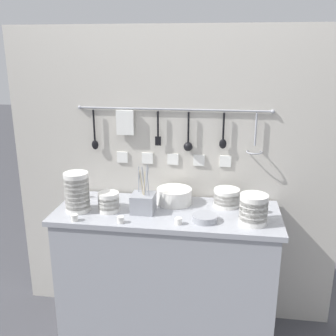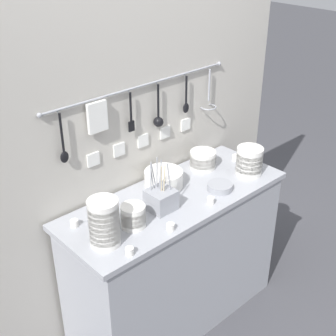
% 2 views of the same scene
% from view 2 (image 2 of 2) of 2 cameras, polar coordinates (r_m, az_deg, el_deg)
% --- Properties ---
extents(ground_plane, '(20.00, 20.00, 0.00)m').
position_cam_2_polar(ground_plane, '(3.05, 0.79, -17.35)').
color(ground_plane, '#424247').
extents(counter, '(1.31, 0.50, 0.86)m').
position_cam_2_polar(counter, '(2.76, 0.85, -11.10)').
color(counter, '#9EA0A8').
rests_on(counter, ground).
extents(back_wall, '(2.11, 0.11, 1.91)m').
position_cam_2_polar(back_wall, '(2.64, -3.33, 0.64)').
color(back_wall, '#BCB7AD').
rests_on(back_wall, ground).
extents(bowl_stack_short_front, '(0.15, 0.15, 0.11)m').
position_cam_2_polar(bowl_stack_short_front, '(2.77, 4.27, 1.03)').
color(bowl_stack_short_front, silver).
rests_on(bowl_stack_short_front, counter).
extents(bowl_stack_tall_left, '(0.15, 0.15, 0.17)m').
position_cam_2_polar(bowl_stack_tall_left, '(2.72, 9.89, 0.85)').
color(bowl_stack_tall_left, silver).
rests_on(bowl_stack_tall_left, counter).
extents(bowl_stack_nested_right, '(0.14, 0.14, 0.23)m').
position_cam_2_polar(bowl_stack_nested_right, '(2.12, -7.80, -6.61)').
color(bowl_stack_nested_right, silver).
rests_on(bowl_stack_nested_right, counter).
extents(bowl_stack_back_corner, '(0.12, 0.12, 0.12)m').
position_cam_2_polar(bowl_stack_back_corner, '(2.26, -4.26, -5.85)').
color(bowl_stack_back_corner, silver).
rests_on(bowl_stack_back_corner, counter).
extents(plate_stack, '(0.21, 0.21, 0.09)m').
position_cam_2_polar(plate_stack, '(2.57, -0.54, -1.33)').
color(plate_stack, silver).
rests_on(plate_stack, counter).
extents(steel_mixing_bowl, '(0.14, 0.14, 0.04)m').
position_cam_2_polar(steel_mixing_bowl, '(2.57, 6.33, -2.28)').
color(steel_mixing_bowl, '#93969E').
rests_on(steel_mixing_bowl, counter).
extents(cutlery_caddy, '(0.13, 0.13, 0.27)m').
position_cam_2_polar(cutlery_caddy, '(2.38, -0.87, -3.80)').
color(cutlery_caddy, '#93969E').
rests_on(cutlery_caddy, counter).
extents(cup_edge_far, '(0.04, 0.04, 0.04)m').
position_cam_2_polar(cup_edge_far, '(2.89, 8.20, 1.26)').
color(cup_edge_far, silver).
rests_on(cup_edge_far, counter).
extents(cup_centre, '(0.04, 0.04, 0.04)m').
position_cam_2_polar(cup_centre, '(2.31, -11.35, -6.61)').
color(cup_centre, silver).
rests_on(cup_centre, counter).
extents(cup_front_left, '(0.04, 0.04, 0.04)m').
position_cam_2_polar(cup_front_left, '(2.24, 0.29, -7.20)').
color(cup_front_left, silver).
rests_on(cup_front_left, counter).
extents(cup_front_right, '(0.04, 0.04, 0.04)m').
position_cam_2_polar(cup_front_right, '(2.11, -4.71, -10.07)').
color(cup_front_right, silver).
rests_on(cup_front_right, counter).
extents(cup_by_caddy, '(0.04, 0.04, 0.04)m').
position_cam_2_polar(cup_by_caddy, '(2.45, 5.22, -3.97)').
color(cup_by_caddy, silver).
rests_on(cup_by_caddy, counter).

